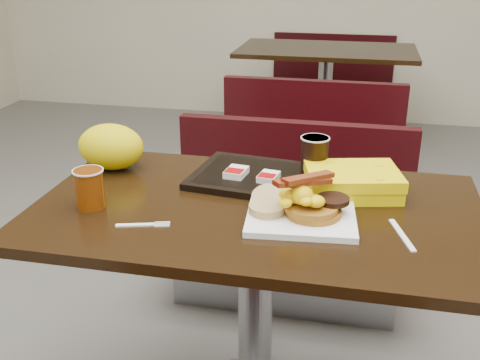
% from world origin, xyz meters
% --- Properties ---
extents(table_near, '(1.20, 0.70, 0.75)m').
position_xyz_m(table_near, '(0.00, 0.00, 0.38)').
color(table_near, black).
rests_on(table_near, floor).
extents(bench_near_n, '(1.00, 0.46, 0.72)m').
position_xyz_m(bench_near_n, '(0.00, 0.70, 0.36)').
color(bench_near_n, black).
rests_on(bench_near_n, floor).
extents(table_far, '(1.20, 0.70, 0.75)m').
position_xyz_m(table_far, '(0.00, 2.60, 0.38)').
color(table_far, black).
rests_on(table_far, floor).
extents(bench_far_s, '(1.00, 0.46, 0.72)m').
position_xyz_m(bench_far_s, '(0.00, 1.90, 0.36)').
color(bench_far_s, black).
rests_on(bench_far_s, floor).
extents(bench_far_n, '(1.00, 0.46, 0.72)m').
position_xyz_m(bench_far_n, '(0.00, 3.30, 0.36)').
color(bench_far_n, black).
rests_on(bench_far_n, floor).
extents(platter, '(0.29, 0.24, 0.02)m').
position_xyz_m(platter, '(0.13, -0.07, 0.76)').
color(platter, white).
rests_on(platter, table_near).
extents(pancake_stack, '(0.16, 0.16, 0.03)m').
position_xyz_m(pancake_stack, '(0.16, -0.05, 0.78)').
color(pancake_stack, '#955A18').
rests_on(pancake_stack, platter).
extents(sausage_patty, '(0.09, 0.09, 0.01)m').
position_xyz_m(sausage_patty, '(0.20, -0.03, 0.80)').
color(sausage_patty, black).
rests_on(sausage_patty, pancake_stack).
extents(scrambled_eggs, '(0.11, 0.10, 0.05)m').
position_xyz_m(scrambled_eggs, '(0.13, -0.07, 0.82)').
color(scrambled_eggs, '#FFEF05').
rests_on(scrambled_eggs, pancake_stack).
extents(bacon_strips, '(0.17, 0.17, 0.01)m').
position_xyz_m(bacon_strips, '(0.13, -0.05, 0.86)').
color(bacon_strips, '#4B0C05').
rests_on(bacon_strips, scrambled_eggs).
extents(muffin_bottom, '(0.11, 0.11, 0.02)m').
position_xyz_m(muffin_bottom, '(0.04, -0.07, 0.78)').
color(muffin_bottom, tan).
rests_on(muffin_bottom, platter).
extents(muffin_top, '(0.10, 0.10, 0.05)m').
position_xyz_m(muffin_top, '(0.04, -0.02, 0.79)').
color(muffin_top, tan).
rests_on(muffin_top, platter).
extents(coffee_cup_near, '(0.09, 0.09, 0.11)m').
position_xyz_m(coffee_cup_near, '(-0.43, -0.10, 0.80)').
color(coffee_cup_near, '#963F05').
rests_on(coffee_cup_near, table_near).
extents(fork, '(0.14, 0.06, 0.00)m').
position_xyz_m(fork, '(-0.28, -0.18, 0.75)').
color(fork, white).
rests_on(fork, table_near).
extents(knife, '(0.06, 0.16, 0.00)m').
position_xyz_m(knife, '(0.38, -0.09, 0.75)').
color(knife, white).
rests_on(knife, table_near).
extents(condiment_syrup, '(0.04, 0.03, 0.01)m').
position_xyz_m(condiment_syrup, '(-0.10, 0.09, 0.75)').
color(condiment_syrup, '#A71C07').
rests_on(condiment_syrup, table_near).
extents(condiment_ketchup, '(0.05, 0.05, 0.01)m').
position_xyz_m(condiment_ketchup, '(-0.02, 0.06, 0.76)').
color(condiment_ketchup, '#8C0504').
rests_on(condiment_ketchup, table_near).
extents(tray, '(0.45, 0.34, 0.02)m').
position_xyz_m(tray, '(-0.01, 0.18, 0.76)').
color(tray, black).
rests_on(tray, table_near).
extents(hashbrown_sleeve_left, '(0.07, 0.08, 0.02)m').
position_xyz_m(hashbrown_sleeve_left, '(-0.09, 0.16, 0.78)').
color(hashbrown_sleeve_left, silver).
rests_on(hashbrown_sleeve_left, tray).
extents(hashbrown_sleeve_right, '(0.06, 0.08, 0.02)m').
position_xyz_m(hashbrown_sleeve_right, '(0.01, 0.14, 0.78)').
color(hashbrown_sleeve_right, silver).
rests_on(hashbrown_sleeve_right, tray).
extents(coffee_cup_far, '(0.09, 0.09, 0.11)m').
position_xyz_m(coffee_cup_far, '(0.13, 0.23, 0.82)').
color(coffee_cup_far, black).
rests_on(coffee_cup_far, tray).
extents(clamshell, '(0.29, 0.25, 0.07)m').
position_xyz_m(clamshell, '(0.25, 0.14, 0.78)').
color(clamshell, '#E4C703').
rests_on(clamshell, table_near).
extents(paper_bag, '(0.24, 0.20, 0.14)m').
position_xyz_m(paper_bag, '(-0.50, 0.18, 0.82)').
color(paper_bag, yellow).
rests_on(paper_bag, table_near).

